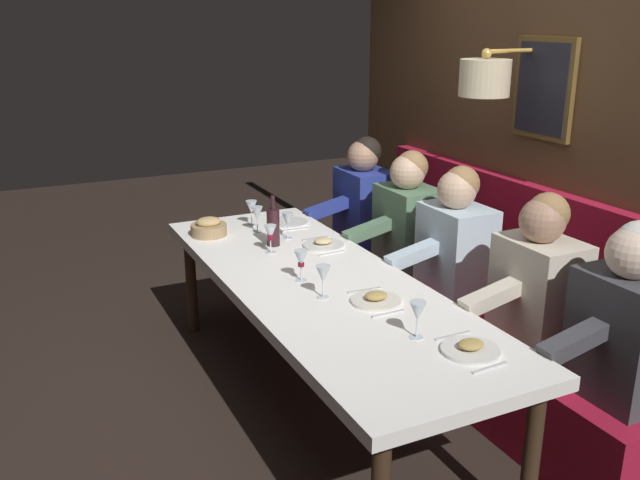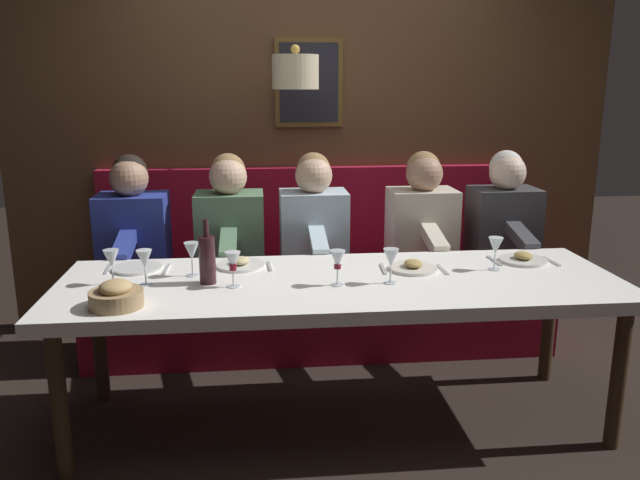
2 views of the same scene
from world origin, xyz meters
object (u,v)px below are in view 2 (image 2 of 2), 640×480
object	(u,v)px
diner_nearest	(504,220)
diner_near	(422,221)
diner_far	(230,225)
wine_glass_0	(233,262)
wine_glass_1	(338,261)
wine_bottle	(207,259)
wine_glass_3	(192,252)
wine_glass_6	(391,259)
diner_middle	(314,224)
bread_bowl	(116,296)
wine_glass_5	(496,247)
dining_table	(341,292)
diner_farthest	(133,228)
wine_glass_2	(112,260)
wine_glass_4	(144,260)

from	to	relation	value
diner_nearest	diner_near	size ratio (longest dim) A/B	1.00
diner_far	diner_near	bearing A→B (deg)	-90.00
wine_glass_0	wine_glass_1	size ratio (longest dim) A/B	1.00
diner_far	wine_bottle	size ratio (longest dim) A/B	2.64
wine_glass_0	wine_glass_3	size ratio (longest dim) A/B	1.00
wine_glass_6	wine_bottle	xyz separation A→B (m)	(0.09, 0.84, -0.00)
wine_bottle	wine_glass_3	bearing A→B (deg)	33.09
diner_middle	wine_bottle	bearing A→B (deg)	147.12
diner_nearest	wine_glass_3	world-z (taller)	diner_nearest
bread_bowl	wine_glass_5	bearing A→B (deg)	-78.24
diner_nearest	diner_middle	world-z (taller)	same
dining_table	diner_farthest	size ratio (longest dim) A/B	3.34
diner_far	diner_farthest	distance (m)	0.56
dining_table	wine_glass_5	distance (m)	0.80
diner_nearest	wine_bottle	bearing A→B (deg)	116.71
diner_near	wine_glass_0	size ratio (longest dim) A/B	4.82
diner_near	bread_bowl	distance (m)	1.97
diner_far	wine_glass_2	distance (m)	0.99
wine_glass_0	wine_bottle	world-z (taller)	wine_bottle
wine_bottle	diner_far	bearing A→B (deg)	-4.52
diner_far	wine_glass_3	size ratio (longest dim) A/B	4.82
wine_glass_3	wine_bottle	size ratio (longest dim) A/B	0.55
wine_glass_2	bread_bowl	world-z (taller)	wine_glass_2
wine_bottle	wine_glass_5	bearing A→B (deg)	-86.80
wine_glass_2	dining_table	bearing A→B (deg)	-91.41
wine_glass_2	wine_glass_5	bearing A→B (deg)	-88.33
diner_near	wine_bottle	xyz separation A→B (m)	(-0.88, 1.23, 0.04)
dining_table	wine_bottle	xyz separation A→B (m)	(0.00, 0.62, 0.18)
diner_near	wine_glass_6	size ratio (longest dim) A/B	4.82
diner_middle	dining_table	bearing A→B (deg)	-176.88
dining_table	wine_bottle	distance (m)	0.64
wine_glass_0	diner_far	bearing A→B (deg)	2.92
diner_nearest	wine_bottle	world-z (taller)	diner_nearest
dining_table	diner_far	size ratio (longest dim) A/B	3.34
diner_nearest	diner_farthest	bearing A→B (deg)	90.00
dining_table	wine_glass_5	bearing A→B (deg)	-84.18
wine_glass_4	wine_bottle	bearing A→B (deg)	-91.30
diner_far	wine_glass_0	size ratio (longest dim) A/B	4.82
diner_near	wine_glass_6	world-z (taller)	diner_near
wine_glass_2	wine_glass_3	world-z (taller)	same
diner_far	wine_glass_5	xyz separation A→B (m)	(-0.80, -1.32, 0.04)
wine_glass_1	wine_glass_4	world-z (taller)	same
wine_glass_5	wine_glass_2	bearing A→B (deg)	91.67
dining_table	diner_far	distance (m)	1.05
wine_glass_6	wine_glass_2	bearing A→B (deg)	84.99
wine_glass_1	wine_glass_2	distance (m)	1.03
diner_far	wine_glass_3	bearing A→B (deg)	168.68
wine_glass_3	diner_farthest	bearing A→B (deg)	28.50
diner_nearest	wine_glass_3	size ratio (longest dim) A/B	4.82
diner_middle	diner_farthest	size ratio (longest dim) A/B	1.00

